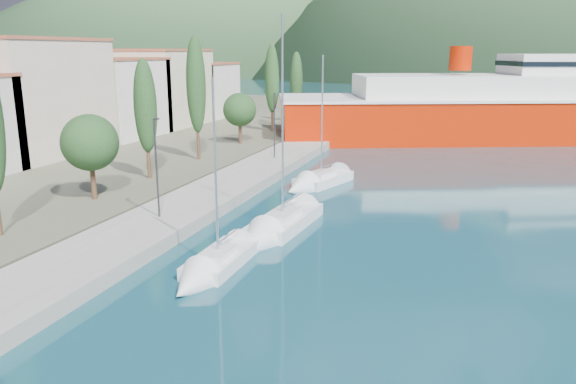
% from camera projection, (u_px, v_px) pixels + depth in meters
% --- Properties ---
extents(ground, '(1400.00, 1400.00, 0.00)m').
position_uv_depth(ground, '(437.00, 99.00, 127.87)').
color(ground, '#154451').
extents(quay, '(5.00, 88.00, 0.80)m').
position_uv_depth(quay, '(229.00, 186.00, 44.29)').
color(quay, gray).
rests_on(quay, ground).
extents(town_buildings, '(9.20, 69.20, 11.30)m').
position_uv_depth(town_buildings, '(75.00, 100.00, 60.21)').
color(town_buildings, beige).
rests_on(town_buildings, land_strip).
extents(tree_row, '(3.88, 62.87, 11.47)m').
position_uv_depth(tree_row, '(184.00, 106.00, 50.00)').
color(tree_row, '#47301E').
rests_on(tree_row, land_strip).
extents(lamp_posts, '(0.15, 44.44, 6.06)m').
position_uv_depth(lamp_posts, '(149.00, 167.00, 33.22)').
color(lamp_posts, '#2D2D33').
rests_on(lamp_posts, quay).
extents(sailboat_near, '(2.16, 7.25, 10.41)m').
position_uv_depth(sailboat_near, '(206.00, 272.00, 27.32)').
color(sailboat_near, silver).
rests_on(sailboat_near, ground).
extents(sailboat_mid, '(3.18, 9.74, 13.80)m').
position_uv_depth(sailboat_mid, '(270.00, 232.00, 33.19)').
color(sailboat_mid, silver).
rests_on(sailboat_mid, ground).
extents(sailboat_far, '(4.72, 8.15, 11.41)m').
position_uv_depth(sailboat_far, '(311.00, 184.00, 45.19)').
color(sailboat_far, silver).
rests_on(sailboat_far, ground).
extents(ferry, '(60.45, 33.81, 11.91)m').
position_uv_depth(ferry, '(524.00, 110.00, 69.73)').
color(ferry, '#AE1A01').
rests_on(ferry, ground).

